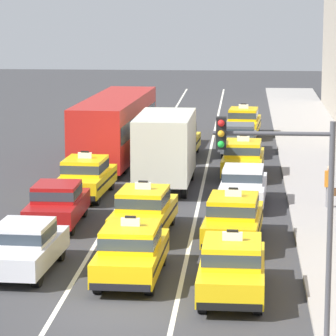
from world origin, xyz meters
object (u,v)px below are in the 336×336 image
at_px(taxi_right_fourth, 243,158).
at_px(traffic_light_pole, 290,191).
at_px(sedan_left_nearest, 25,246).
at_px(sedan_right_third, 243,185).
at_px(taxi_left_third, 86,176).
at_px(pedestrian_near_crosswalk, 329,187).
at_px(sedan_left_fifth, 130,121).
at_px(sedan_right_fifth, 239,138).
at_px(sedan_left_second, 57,203).
at_px(taxi_right_nearest, 232,267).
at_px(taxi_right_sixth, 243,121).
at_px(taxi_center_second, 144,210).
at_px(taxi_center_nearest, 131,251).
at_px(taxi_right_second, 233,218).
at_px(box_truck_center_third, 167,146).
at_px(taxi_center_fourth, 179,141).

height_order(taxi_right_fourth, traffic_light_pole, traffic_light_pole).
relative_size(sedan_left_nearest, sedan_right_third, 1.00).
bearing_deg(taxi_left_third, pedestrian_near_crosswalk, -10.72).
distance_m(taxi_left_third, sedan_left_fifth, 17.86).
bearing_deg(sedan_right_fifth, sedan_left_second, -111.49).
bearing_deg(taxi_right_fourth, pedestrian_near_crosswalk, -64.31).
distance_m(sedan_right_fifth, pedestrian_near_crosswalk, 13.82).
height_order(taxi_right_nearest, traffic_light_pole, traffic_light_pole).
xyz_separation_m(sedan_right_fifth, taxi_right_sixth, (0.22, 6.27, 0.03)).
xyz_separation_m(sedan_left_second, taxi_right_nearest, (6.49, -8.00, 0.03)).
height_order(sedan_left_nearest, sedan_right_third, same).
distance_m(taxi_center_second, pedestrian_near_crosswalk, 8.06).
distance_m(sedan_left_second, taxi_center_second, 3.47).
distance_m(sedan_left_nearest, taxi_center_nearest, 3.33).
height_order(taxi_right_second, pedestrian_near_crosswalk, taxi_right_second).
distance_m(sedan_left_fifth, sedan_right_third, 20.14).
xyz_separation_m(taxi_center_nearest, traffic_light_pole, (4.40, -5.22, 2.94)).
bearing_deg(taxi_right_second, taxi_left_third, 131.01).
xyz_separation_m(sedan_left_second, taxi_right_fourth, (6.74, 10.18, 0.03)).
xyz_separation_m(sedan_left_second, taxi_right_second, (6.44, -2.08, 0.03)).
bearing_deg(taxi_center_nearest, sedan_left_second, 117.97).
bearing_deg(sedan_right_third, box_truck_center_third, 132.85).
relative_size(sedan_left_second, sedan_right_third, 0.98).
distance_m(sedan_left_nearest, traffic_light_pole, 10.01).
bearing_deg(box_truck_center_third, sedan_left_second, -114.36).
distance_m(taxi_right_second, sedan_right_third, 6.02).
bearing_deg(pedestrian_near_crosswalk, sedan_left_fifth, 117.08).
distance_m(sedan_left_fifth, taxi_center_second, 24.25).
distance_m(sedan_left_second, taxi_right_sixth, 23.76).
relative_size(sedan_left_nearest, taxi_center_second, 0.94).
distance_m(sedan_left_second, taxi_left_third, 5.06).
height_order(sedan_left_nearest, sedan_left_fifth, same).
bearing_deg(sedan_left_second, taxi_center_fourth, 77.21).
xyz_separation_m(box_truck_center_third, taxi_center_fourth, (0.02, 7.60, -0.90)).
distance_m(sedan_left_second, taxi_right_fourth, 12.21).
xyz_separation_m(taxi_right_second, traffic_light_pole, (1.42, -9.66, 2.94)).
bearing_deg(taxi_center_fourth, sedan_right_fifth, 24.29).
bearing_deg(taxi_right_second, sedan_right_fifth, 89.80).
bearing_deg(sedan_left_nearest, taxi_right_fourth, 67.98).
distance_m(sedan_left_second, box_truck_center_third, 8.33).
bearing_deg(taxi_center_nearest, taxi_right_fourth, 78.91).
xyz_separation_m(taxi_left_third, taxi_right_fourth, (6.50, 5.13, 0.00)).
relative_size(taxi_center_nearest, taxi_right_second, 0.99).
relative_size(sedan_left_nearest, taxi_center_fourth, 0.94).
distance_m(taxi_right_fourth, traffic_light_pole, 22.15).
bearing_deg(taxi_left_third, taxi_center_fourth, 72.42).
height_order(sedan_left_second, pedestrian_near_crosswalk, pedestrian_near_crosswalk).
bearing_deg(taxi_center_fourth, traffic_light_pole, -80.64).
height_order(sedan_left_nearest, sedan_left_second, same).
xyz_separation_m(sedan_right_third, pedestrian_near_crosswalk, (3.34, -0.75, 0.13)).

